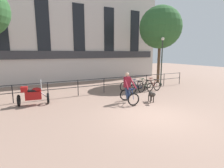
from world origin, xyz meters
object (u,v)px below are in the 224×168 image
Objects in this scene: parked_bicycle_near_lamp at (128,87)px; parked_bicycle_far_end at (153,85)px; cyclist_with_bike at (128,89)px; street_lamp at (162,59)px; dog at (152,95)px; parked_motorcycle at (33,95)px; parked_bicycle_mid_left at (137,86)px; parked_bicycle_mid_right at (145,85)px.

parked_bicycle_far_end is at bearing 172.71° from parked_bicycle_near_lamp.
cyclist_with_bike is 6.22m from street_lamp.
dog is 6.56m from parked_motorcycle.
street_lamp is (10.06, 1.06, 1.73)m from parked_motorcycle.
parked_bicycle_far_end is (1.50, -0.00, 0.00)m from parked_bicycle_mid_left.
parked_bicycle_near_lamp is 1.05× the size of parked_bicycle_far_end.
cyclist_with_bike is 4.25m from parked_bicycle_far_end.
parked_bicycle_mid_left is at bearing 172.71° from parked_bicycle_near_lamp.
parked_bicycle_mid_left is (6.97, 0.22, -0.20)m from parked_motorcycle.
dog is at bearing -138.14° from street_lamp.
parked_motorcycle is 0.41× the size of street_lamp.
street_lamp is at bearing -76.24° from parked_motorcycle.
parked_motorcycle is at bearing -6.29° from parked_bicycle_mid_right.
parked_bicycle_near_lamp is at bearing -7.95° from parked_bicycle_mid_right.
cyclist_with_bike is at bearing -104.17° from parked_motorcycle.
parked_motorcycle is at bearing 176.88° from dog.
parked_bicycle_mid_right is 0.75m from parked_bicycle_far_end.
parked_bicycle_mid_left is at bearing -80.40° from parked_motorcycle.
parked_motorcycle is at bearing 2.87° from parked_bicycle_far_end.
parked_bicycle_near_lamp is at bearing -167.77° from street_lamp.
street_lamp reaches higher than parked_bicycle_mid_right.
parked_motorcycle reaches higher than parked_bicycle_mid_left.
parked_bicycle_mid_left is (0.75, -0.00, 0.00)m from parked_bicycle_near_lamp.
dog is at bearing 79.06° from parked_bicycle_near_lamp.
parked_motorcycle reaches higher than parked_bicycle_far_end.
street_lamp is (2.34, 0.83, 1.93)m from parked_bicycle_mid_right.
cyclist_with_bike reaches higher than parked_bicycle_mid_left.
cyclist_with_bike is 1.39m from dog.
parked_motorcycle is 6.98m from parked_bicycle_mid_left.
cyclist_with_bike reaches higher than parked_bicycle_far_end.
street_lamp reaches higher than parked_bicycle_near_lamp.
parked_bicycle_mid_left is (2.13, 2.17, -0.41)m from cyclist_with_bike.
parked_bicycle_near_lamp is at bearing -5.13° from parked_bicycle_mid_left.
street_lamp is (3.84, 0.83, 1.93)m from parked_bicycle_near_lamp.
parked_motorcycle is 1.40× the size of parked_bicycle_near_lamp.
parked_bicycle_mid_right is (1.68, 2.77, -0.08)m from dog.
cyclist_with_bike is at bearing 32.18° from parked_bicycle_far_end.
parked_bicycle_mid_left is 3.74m from street_lamp.
cyclist_with_bike is 1.03× the size of parked_motorcycle.
parked_bicycle_mid_right is at bearing 78.47° from dog.
parked_bicycle_far_end is at bearing 38.85° from cyclist_with_bike.
parked_bicycle_far_end is (2.26, -0.00, 0.00)m from parked_bicycle_near_lamp.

